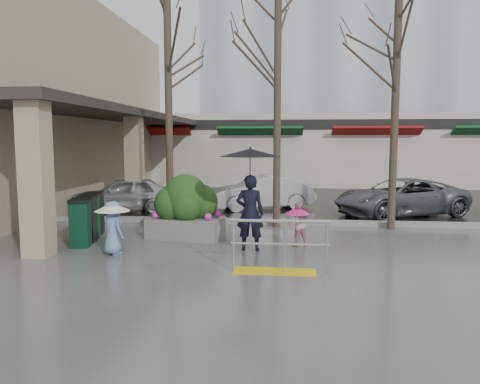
% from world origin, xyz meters
% --- Properties ---
extents(ground, '(120.00, 120.00, 0.00)m').
position_xyz_m(ground, '(0.00, 0.00, 0.00)').
color(ground, '#51514F').
rests_on(ground, ground).
extents(street_asphalt, '(120.00, 36.00, 0.01)m').
position_xyz_m(street_asphalt, '(0.00, 22.00, 0.01)').
color(street_asphalt, black).
rests_on(street_asphalt, ground).
extents(curb, '(120.00, 0.30, 0.15)m').
position_xyz_m(curb, '(0.00, 4.00, 0.07)').
color(curb, gray).
rests_on(curb, ground).
extents(near_building, '(6.00, 18.00, 8.00)m').
position_xyz_m(near_building, '(-9.00, 8.00, 4.00)').
color(near_building, tan).
rests_on(near_building, ground).
extents(canopy_slab, '(2.80, 18.00, 0.25)m').
position_xyz_m(canopy_slab, '(-4.80, 8.00, 3.62)').
color(canopy_slab, '#2D2823').
rests_on(canopy_slab, pillar_front).
extents(pillar_front, '(0.55, 0.55, 3.50)m').
position_xyz_m(pillar_front, '(-3.90, -0.50, 1.75)').
color(pillar_front, tan).
rests_on(pillar_front, ground).
extents(pillar_back, '(0.55, 0.55, 3.50)m').
position_xyz_m(pillar_back, '(-3.90, 6.00, 1.75)').
color(pillar_back, tan).
rests_on(pillar_back, ground).
extents(storefront_row, '(34.00, 6.74, 4.00)m').
position_xyz_m(storefront_row, '(2.00, 17.97, 2.01)').
color(storefront_row, beige).
rests_on(storefront_row, ground).
extents(office_tower, '(18.00, 12.00, 25.00)m').
position_xyz_m(office_tower, '(4.00, 30.00, 12.50)').
color(office_tower, '#8C99A8').
rests_on(office_tower, ground).
extents(handrail, '(1.90, 0.50, 1.03)m').
position_xyz_m(handrail, '(1.36, -1.20, 0.38)').
color(handrail, yellow).
rests_on(handrail, ground).
extents(tree_west, '(3.20, 3.20, 6.80)m').
position_xyz_m(tree_west, '(-2.00, 3.60, 5.08)').
color(tree_west, '#382B21').
rests_on(tree_west, ground).
extents(tree_midwest, '(3.20, 3.20, 7.00)m').
position_xyz_m(tree_midwest, '(1.20, 3.60, 5.23)').
color(tree_midwest, '#382B21').
rests_on(tree_midwest, ground).
extents(tree_mideast, '(3.20, 3.20, 6.50)m').
position_xyz_m(tree_mideast, '(4.50, 3.60, 4.86)').
color(tree_mideast, '#382B21').
rests_on(tree_mideast, ground).
extents(woman, '(1.43, 1.43, 2.40)m').
position_xyz_m(woman, '(0.67, 0.54, 1.49)').
color(woman, black).
rests_on(woman, ground).
extents(child_pink, '(0.64, 0.62, 1.07)m').
position_xyz_m(child_pink, '(1.77, 1.14, 0.61)').
color(child_pink, pink).
rests_on(child_pink, ground).
extents(child_blue, '(0.78, 0.78, 1.21)m').
position_xyz_m(child_blue, '(-2.34, -0.18, 0.74)').
color(child_blue, '#6B95BE').
rests_on(child_blue, ground).
extents(planter, '(2.08, 1.32, 1.68)m').
position_xyz_m(planter, '(-1.10, 1.75, 0.80)').
color(planter, slate).
rests_on(planter, ground).
extents(news_boxes, '(0.86, 2.11, 1.15)m').
position_xyz_m(news_boxes, '(-3.55, 1.25, 0.58)').
color(news_boxes, '#0C3821').
rests_on(news_boxes, ground).
extents(car_a, '(3.96, 2.43, 1.26)m').
position_xyz_m(car_a, '(-4.31, 6.04, 0.63)').
color(car_a, '#BCBCC2').
rests_on(car_a, ground).
extents(car_b, '(4.05, 2.46, 1.26)m').
position_xyz_m(car_b, '(0.55, 7.11, 0.63)').
color(car_b, silver).
rests_on(car_b, ground).
extents(car_c, '(4.99, 3.73, 1.26)m').
position_xyz_m(car_c, '(5.32, 6.15, 0.63)').
color(car_c, slate).
rests_on(car_c, ground).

